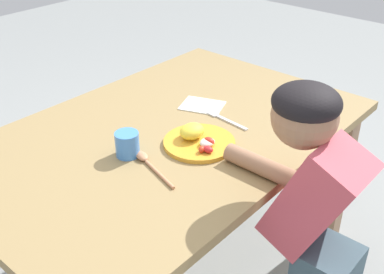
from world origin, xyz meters
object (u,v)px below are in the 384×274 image
Objects in this scene: plate at (197,140)px; drinking_cup at (127,144)px; fork at (223,119)px; spoon at (147,162)px; person at (313,232)px.

drinking_cup reaches higher than plate.
drinking_cup reaches higher than fork.
drinking_cup is (-0.19, 0.12, 0.02)m from plate.
fork is 1.02× the size of spoon.
drinking_cup is (-0.38, 0.08, 0.04)m from fork.
plate is 0.23× the size of person.
plate is at bearing 89.76° from person.
fork is at bearing 12.82° from plate.
person is at bearing -90.24° from plate.
person reaches higher than drinking_cup.
drinking_cup is 0.62m from person.
spoon is at bearing -87.06° from drinking_cup.
person is at bearing -71.48° from drinking_cup.
plate is 1.06× the size of fork.
fork is at bearing -11.80° from drinking_cup.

